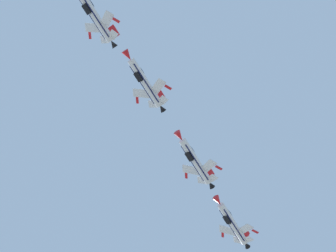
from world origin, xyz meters
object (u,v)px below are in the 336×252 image
(fighter_jet_left_wing, at_px, (94,15))
(fighter_jet_right_outer, at_px, (232,223))
(fighter_jet_right_wing, at_px, (145,82))
(fighter_jet_left_outer, at_px, (195,161))

(fighter_jet_left_wing, xyz_separation_m, fighter_jet_right_outer, (51.26, 23.66, -4.86))
(fighter_jet_left_wing, height_order, fighter_jet_right_wing, fighter_jet_left_wing)
(fighter_jet_left_wing, bearing_deg, fighter_jet_right_wing, -94.81)
(fighter_jet_right_wing, distance_m, fighter_jet_left_outer, 20.81)
(fighter_jet_left_wing, height_order, fighter_jet_right_outer, fighter_jet_left_wing)
(fighter_jet_right_wing, bearing_deg, fighter_jet_left_wing, 85.19)
(fighter_jet_right_outer, bearing_deg, fighter_jet_right_wing, 89.95)
(fighter_jet_right_outer, bearing_deg, fighter_jet_left_outer, 91.86)
(fighter_jet_right_wing, height_order, fighter_jet_right_outer, fighter_jet_right_wing)
(fighter_jet_left_wing, distance_m, fighter_jet_right_wing, 17.66)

